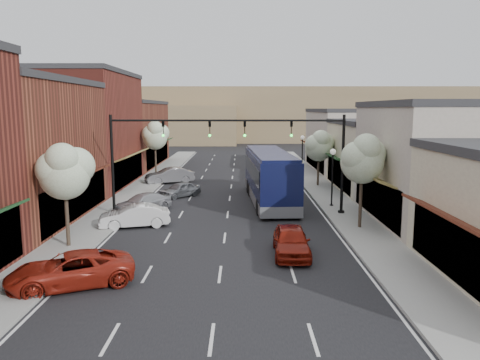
{
  "coord_description": "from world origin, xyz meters",
  "views": [
    {
      "loc": [
        0.96,
        -24.21,
        7.41
      ],
      "look_at": [
        0.87,
        9.79,
        2.2
      ],
      "focal_mm": 35.0,
      "sensor_mm": 36.0,
      "label": 1
    }
  ],
  "objects_px": {
    "signal_mast_left": "(146,149)",
    "tree_right_far": "(319,145)",
    "tree_right_near": "(363,158)",
    "coach_bus": "(270,176)",
    "parked_car_d": "(180,190)",
    "tree_left_near": "(65,170)",
    "parked_car_a": "(70,270)",
    "parked_car_c": "(143,203)",
    "tree_left_far": "(155,135)",
    "lamp_post_near": "(333,168)",
    "signal_mast_right": "(309,149)",
    "red_hatchback": "(291,241)",
    "parked_car_e": "(170,175)",
    "parked_car_b": "(134,216)",
    "lamp_post_far": "(302,148)"
  },
  "relations": [
    {
      "from": "tree_right_near",
      "to": "parked_car_c",
      "type": "distance_m",
      "value": 15.86
    },
    {
      "from": "tree_right_far",
      "to": "parked_car_d",
      "type": "height_order",
      "value": "tree_right_far"
    },
    {
      "from": "signal_mast_left",
      "to": "tree_right_far",
      "type": "height_order",
      "value": "signal_mast_left"
    },
    {
      "from": "red_hatchback",
      "to": "parked_car_e",
      "type": "relative_size",
      "value": 0.93
    },
    {
      "from": "signal_mast_right",
      "to": "tree_left_near",
      "type": "distance_m",
      "value": 16.05
    },
    {
      "from": "signal_mast_right",
      "to": "tree_right_near",
      "type": "bearing_deg",
      "value": -56.09
    },
    {
      "from": "tree_left_far",
      "to": "parked_car_e",
      "type": "distance_m",
      "value": 5.88
    },
    {
      "from": "tree_right_far",
      "to": "parked_car_c",
      "type": "relative_size",
      "value": 1.22
    },
    {
      "from": "tree_right_near",
      "to": "red_hatchback",
      "type": "bearing_deg",
      "value": -133.14
    },
    {
      "from": "red_hatchback",
      "to": "parked_car_e",
      "type": "distance_m",
      "value": 25.14
    },
    {
      "from": "tree_left_near",
      "to": "red_hatchback",
      "type": "bearing_deg",
      "value": -5.66
    },
    {
      "from": "tree_left_near",
      "to": "parked_car_d",
      "type": "xyz_separation_m",
      "value": [
        4.05,
        14.68,
        -3.58
      ]
    },
    {
      "from": "tree_left_near",
      "to": "signal_mast_right",
      "type": "bearing_deg",
      "value": 30.14
    },
    {
      "from": "tree_right_far",
      "to": "lamp_post_near",
      "type": "xyz_separation_m",
      "value": [
        -0.55,
        -9.44,
        -0.99
      ]
    },
    {
      "from": "parked_car_b",
      "to": "lamp_post_far",
      "type": "bearing_deg",
      "value": 135.06
    },
    {
      "from": "parked_car_d",
      "to": "tree_left_near",
      "type": "bearing_deg",
      "value": -63.03
    },
    {
      "from": "red_hatchback",
      "to": "parked_car_a",
      "type": "relative_size",
      "value": 0.86
    },
    {
      "from": "red_hatchback",
      "to": "parked_car_c",
      "type": "distance_m",
      "value": 14.1
    },
    {
      "from": "red_hatchback",
      "to": "parked_car_d",
      "type": "distance_m",
      "value": 17.62
    },
    {
      "from": "tree_left_near",
      "to": "parked_car_d",
      "type": "distance_m",
      "value": 15.65
    },
    {
      "from": "tree_right_far",
      "to": "lamp_post_far",
      "type": "bearing_deg",
      "value": 93.88
    },
    {
      "from": "lamp_post_near",
      "to": "signal_mast_right",
      "type": "bearing_deg",
      "value": -131.05
    },
    {
      "from": "parked_car_a",
      "to": "signal_mast_left",
      "type": "bearing_deg",
      "value": 154.11
    },
    {
      "from": "parked_car_a",
      "to": "parked_car_c",
      "type": "xyz_separation_m",
      "value": [
        0.0,
        14.46,
        -0.07
      ]
    },
    {
      "from": "parked_car_c",
      "to": "tree_left_far",
      "type": "bearing_deg",
      "value": 142.59
    },
    {
      "from": "red_hatchback",
      "to": "signal_mast_right",
      "type": "bearing_deg",
      "value": 78.89
    },
    {
      "from": "signal_mast_left",
      "to": "red_hatchback",
      "type": "distance_m",
      "value": 13.54
    },
    {
      "from": "signal_mast_left",
      "to": "tree_right_far",
      "type": "distance_m",
      "value": 18.39
    },
    {
      "from": "tree_left_near",
      "to": "parked_car_c",
      "type": "bearing_deg",
      "value": 77.23
    },
    {
      "from": "tree_left_far",
      "to": "lamp_post_near",
      "type": "height_order",
      "value": "tree_left_far"
    },
    {
      "from": "red_hatchback",
      "to": "parked_car_a",
      "type": "height_order",
      "value": "red_hatchback"
    },
    {
      "from": "signal_mast_right",
      "to": "lamp_post_near",
      "type": "bearing_deg",
      "value": 48.95
    },
    {
      "from": "coach_bus",
      "to": "parked_car_c",
      "type": "bearing_deg",
      "value": -163.15
    },
    {
      "from": "coach_bus",
      "to": "parked_car_c",
      "type": "distance_m",
      "value": 10.15
    },
    {
      "from": "signal_mast_left",
      "to": "tree_left_near",
      "type": "height_order",
      "value": "signal_mast_left"
    },
    {
      "from": "parked_car_a",
      "to": "lamp_post_far",
      "type": "bearing_deg",
      "value": 133.87
    },
    {
      "from": "signal_mast_left",
      "to": "parked_car_a",
      "type": "relative_size",
      "value": 1.59
    },
    {
      "from": "tree_right_near",
      "to": "parked_car_b",
      "type": "distance_m",
      "value": 14.62
    },
    {
      "from": "signal_mast_left",
      "to": "lamp_post_near",
      "type": "relative_size",
      "value": 1.85
    },
    {
      "from": "red_hatchback",
      "to": "signal_mast_left",
      "type": "bearing_deg",
      "value": 136.52
    },
    {
      "from": "lamp_post_near",
      "to": "parked_car_d",
      "type": "xyz_separation_m",
      "value": [
        -12.0,
        4.13,
        -2.37
      ]
    },
    {
      "from": "signal_mast_left",
      "to": "tree_left_far",
      "type": "xyz_separation_m",
      "value": [
        -2.63,
        17.95,
        -0.02
      ]
    },
    {
      "from": "lamp_post_far",
      "to": "coach_bus",
      "type": "distance_m",
      "value": 16.17
    },
    {
      "from": "signal_mast_left",
      "to": "parked_car_d",
      "type": "xyz_separation_m",
      "value": [
        1.42,
        6.63,
        -3.98
      ]
    },
    {
      "from": "tree_right_near",
      "to": "coach_bus",
      "type": "relative_size",
      "value": 0.44
    },
    {
      "from": "signal_mast_left",
      "to": "tree_left_near",
      "type": "relative_size",
      "value": 1.44
    },
    {
      "from": "tree_right_near",
      "to": "lamp_post_far",
      "type": "xyz_separation_m",
      "value": [
        -0.55,
        24.06,
        -1.45
      ]
    },
    {
      "from": "tree_left_far",
      "to": "lamp_post_far",
      "type": "relative_size",
      "value": 1.38
    },
    {
      "from": "tree_right_near",
      "to": "signal_mast_right",
      "type": "bearing_deg",
      "value": 123.91
    },
    {
      "from": "tree_right_far",
      "to": "parked_car_d",
      "type": "distance_m",
      "value": 14.03
    }
  ]
}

